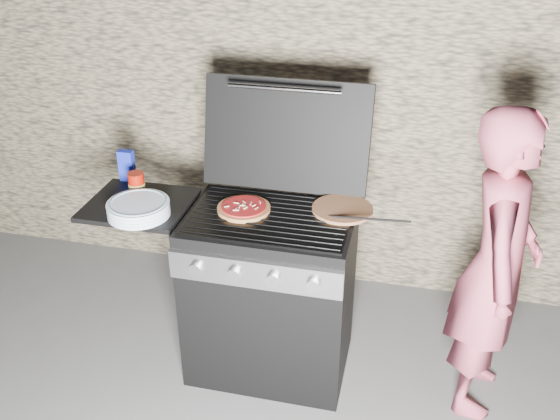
% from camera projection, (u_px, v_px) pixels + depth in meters
% --- Properties ---
extents(ground, '(50.00, 50.00, 0.00)m').
position_uv_depth(ground, '(271.00, 361.00, 3.39)').
color(ground, '#5B5B5B').
extents(stone_wall, '(8.00, 0.35, 1.80)m').
position_uv_depth(stone_wall, '(311.00, 136.00, 3.85)').
color(stone_wall, tan).
rests_on(stone_wall, ground).
extents(gas_grill, '(1.34, 0.79, 0.91)m').
position_uv_depth(gas_grill, '(224.00, 287.00, 3.22)').
color(gas_grill, black).
rests_on(gas_grill, ground).
extents(pizza_topped, '(0.29, 0.29, 0.03)m').
position_uv_depth(pizza_topped, '(244.00, 208.00, 2.99)').
color(pizza_topped, tan).
rests_on(pizza_topped, gas_grill).
extents(pizza_plain, '(0.39, 0.39, 0.02)m').
position_uv_depth(pizza_plain, '(342.00, 209.00, 2.99)').
color(pizza_plain, '#E99562').
rests_on(pizza_plain, gas_grill).
extents(sauce_jar, '(0.10, 0.10, 0.13)m').
position_uv_depth(sauce_jar, '(137.00, 184.00, 3.12)').
color(sauce_jar, '#931307').
rests_on(sauce_jar, gas_grill).
extents(blue_carton, '(0.08, 0.05, 0.17)m').
position_uv_depth(blue_carton, '(127.00, 166.00, 3.27)').
color(blue_carton, '#1727B7').
rests_on(blue_carton, gas_grill).
extents(plate_stack, '(0.38, 0.38, 0.07)m').
position_uv_depth(plate_stack, '(139.00, 209.00, 2.96)').
color(plate_stack, white).
rests_on(plate_stack, gas_grill).
extents(person, '(0.43, 0.60, 1.53)m').
position_uv_depth(person, '(496.00, 267.00, 2.83)').
color(person, '#B84A5F').
rests_on(person, ground).
extents(tongs, '(0.39, 0.10, 0.08)m').
position_uv_depth(tongs, '(368.00, 220.00, 2.84)').
color(tongs, black).
rests_on(tongs, gas_grill).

